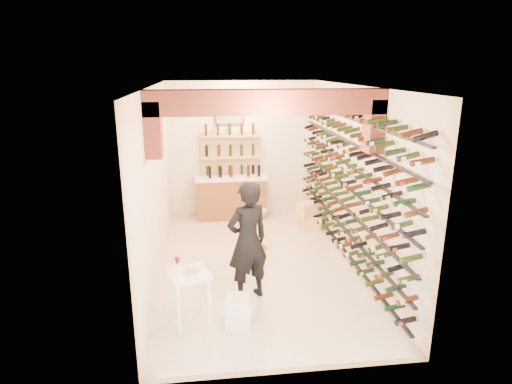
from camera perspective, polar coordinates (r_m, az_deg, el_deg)
The scene contains 11 objects.
ground at distance 8.16m, azimuth 0.26°, elevation -9.39°, with size 6.00×6.00×0.00m, color beige.
room_shell at distance 7.22m, azimuth 0.54°, elevation 6.04°, with size 3.52×6.02×3.21m.
wine_rack at distance 7.96m, azimuth 11.28°, elevation 1.50°, with size 0.32×5.70×2.56m.
back_counter at distance 10.41m, azimuth -3.22°, elevation -0.55°, with size 1.70×0.62×1.29m.
back_shelving at distance 10.48m, azimuth -3.36°, elevation 3.16°, with size 1.40×0.31×2.73m.
tasting_table at distance 6.23m, azimuth -8.77°, elevation -11.56°, with size 0.68×0.68×0.94m.
white_stool at distance 6.34m, azimuth -2.38°, elevation -15.28°, with size 0.34×0.34×0.43m, color white.
person at distance 6.70m, azimuth -1.09°, elevation -6.44°, with size 0.69×0.45×1.89m, color black.
chrome_barstool at distance 8.57m, azimuth 0.06°, elevation -4.60°, with size 0.43×0.43×0.83m.
crate_lower at distance 9.93m, azimuth 7.03°, elevation -3.80°, with size 0.50×0.35×0.30m, color #D3B673.
crate_upper at distance 9.83m, azimuth 7.09°, elevation -2.15°, with size 0.51×0.35×0.30m, color #D3B673.
Camera 1 is at (-0.93, -7.31, 3.52)m, focal length 30.61 mm.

